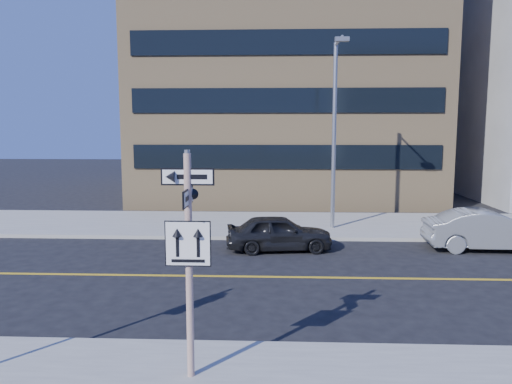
{
  "coord_description": "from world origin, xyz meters",
  "views": [
    {
      "loc": [
        1.53,
        -10.92,
        4.59
      ],
      "look_at": [
        0.9,
        4.0,
        2.64
      ],
      "focal_mm": 35.0,
      "sensor_mm": 36.0,
      "label": 1
    }
  ],
  "objects_px": {
    "sign_pole": "(189,252)",
    "parked_car_b": "(488,230)",
    "parked_car_a": "(279,233)",
    "streetlight_a": "(335,123)"
  },
  "relations": [
    {
      "from": "sign_pole",
      "to": "parked_car_b",
      "type": "bearing_deg",
      "value": 47.38
    },
    {
      "from": "sign_pole",
      "to": "streetlight_a",
      "type": "height_order",
      "value": "streetlight_a"
    },
    {
      "from": "sign_pole",
      "to": "parked_car_b",
      "type": "xyz_separation_m",
      "value": [
        9.45,
        10.26,
        -1.68
      ]
    },
    {
      "from": "sign_pole",
      "to": "parked_car_a",
      "type": "bearing_deg",
      "value": 80.73
    },
    {
      "from": "sign_pole",
      "to": "parked_car_a",
      "type": "relative_size",
      "value": 1.03
    },
    {
      "from": "parked_car_b",
      "to": "streetlight_a",
      "type": "distance_m",
      "value": 7.39
    },
    {
      "from": "parked_car_b",
      "to": "parked_car_a",
      "type": "bearing_deg",
      "value": 94.05
    },
    {
      "from": "sign_pole",
      "to": "parked_car_a",
      "type": "height_order",
      "value": "sign_pole"
    },
    {
      "from": "sign_pole",
      "to": "streetlight_a",
      "type": "xyz_separation_m",
      "value": [
        4.0,
        13.27,
        2.32
      ]
    },
    {
      "from": "sign_pole",
      "to": "parked_car_a",
      "type": "distance_m",
      "value": 10.18
    }
  ]
}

